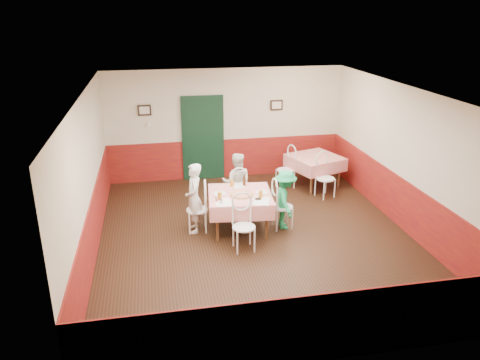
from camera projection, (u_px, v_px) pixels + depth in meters
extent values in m
plane|color=black|center=(255.00, 236.00, 9.12)|extent=(7.00, 7.00, 0.00)
plane|color=white|center=(257.00, 93.00, 8.14)|extent=(7.00, 7.00, 0.00)
cube|color=beige|center=(226.00, 124.00, 11.85)|extent=(6.00, 0.10, 2.80)
cube|color=beige|center=(323.00, 265.00, 5.41)|extent=(6.00, 0.10, 2.80)
cube|color=beige|center=(88.00, 179.00, 8.11)|extent=(0.10, 7.00, 2.80)
cube|color=beige|center=(405.00, 159.00, 9.16)|extent=(0.10, 7.00, 2.80)
cube|color=maroon|center=(226.00, 158.00, 12.16)|extent=(6.00, 0.03, 1.00)
cube|color=maroon|center=(318.00, 329.00, 5.74)|extent=(6.00, 0.03, 1.00)
cube|color=maroon|center=(94.00, 226.00, 8.42)|extent=(0.03, 7.00, 1.00)
cube|color=maroon|center=(399.00, 201.00, 9.48)|extent=(0.03, 7.00, 1.00)
cube|color=black|center=(203.00, 139.00, 11.82)|extent=(0.96, 0.06, 2.10)
cube|color=black|center=(144.00, 110.00, 11.30)|extent=(0.32, 0.03, 0.26)
cube|color=black|center=(276.00, 105.00, 11.88)|extent=(0.32, 0.03, 0.26)
cube|color=white|center=(150.00, 124.00, 11.44)|extent=(0.10, 0.03, 0.10)
cube|color=red|center=(240.00, 212.00, 9.30)|extent=(1.34, 1.34, 0.77)
cube|color=red|center=(314.00, 171.00, 11.58)|extent=(1.42, 1.42, 0.77)
cylinder|color=#B74723|center=(242.00, 194.00, 9.10)|extent=(0.48, 0.48, 0.03)
cylinder|color=white|center=(220.00, 194.00, 9.15)|extent=(0.28, 0.28, 0.01)
cylinder|color=white|center=(262.00, 192.00, 9.22)|extent=(0.28, 0.28, 0.01)
cylinder|color=white|center=(239.00, 186.00, 9.54)|extent=(0.28, 0.28, 0.01)
cylinder|color=#BF7219|center=(220.00, 196.00, 8.85)|extent=(0.09, 0.09, 0.15)
cylinder|color=#BF7219|center=(261.00, 194.00, 8.97)|extent=(0.08, 0.08, 0.14)
cylinder|color=#BF7219|center=(232.00, 183.00, 9.51)|extent=(0.08, 0.08, 0.13)
cylinder|color=#381C0A|center=(244.00, 181.00, 9.53)|extent=(0.07, 0.07, 0.22)
cylinder|color=silver|center=(220.00, 201.00, 8.70)|extent=(0.04, 0.04, 0.09)
cylinder|color=silver|center=(222.00, 202.00, 8.67)|extent=(0.04, 0.04, 0.09)
cylinder|color=#B23319|center=(216.00, 199.00, 8.79)|extent=(0.04, 0.04, 0.09)
cube|color=white|center=(223.00, 202.00, 8.77)|extent=(0.31, 0.41, 0.00)
cube|color=white|center=(261.00, 201.00, 8.82)|extent=(0.41, 0.47, 0.00)
cube|color=black|center=(258.00, 199.00, 8.90)|extent=(0.12, 0.10, 0.02)
imported|color=gray|center=(194.00, 198.00, 9.12)|extent=(0.35, 0.52, 1.40)
imported|color=gray|center=(237.00, 182.00, 10.04)|extent=(0.73, 0.62, 1.32)
imported|color=gray|center=(285.00, 200.00, 9.29)|extent=(0.50, 0.81, 1.21)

